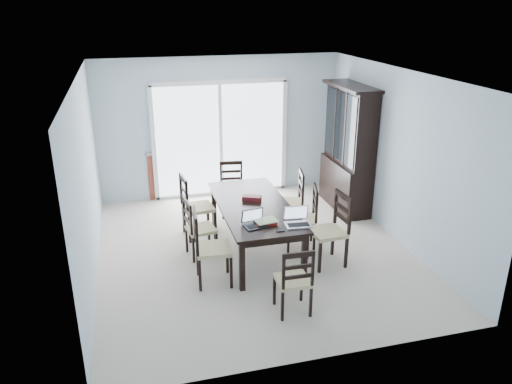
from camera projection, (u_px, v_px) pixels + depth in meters
floor at (254, 251)px, 7.47m from camera, size 5.00×5.00×0.00m
ceiling at (254, 75)px, 6.54m from camera, size 5.00×5.00×0.00m
back_wall at (220, 128)px, 9.26m from camera, size 4.50×0.02×2.60m
wall_left at (87, 183)px, 6.47m from camera, size 0.02×5.00×2.60m
wall_right at (398, 157)px, 7.54m from camera, size 0.02×5.00×2.60m
balcony at (213, 179)px, 10.65m from camera, size 4.50×2.00×0.10m
railing at (204, 140)px, 11.33m from camera, size 4.50×0.06×1.10m
dining_table at (254, 210)px, 7.23m from camera, size 1.00×2.20×0.75m
china_hutch at (348, 150)px, 8.70m from camera, size 0.50×1.38×2.20m
sliding_door at (221, 139)px, 9.32m from camera, size 2.52×0.05×2.18m
chair_left_near at (205, 240)px, 6.43m from camera, size 0.49×0.48×1.19m
chair_left_mid at (195, 222)px, 7.14m from camera, size 0.45×0.44×1.03m
chair_left_far at (192, 200)px, 7.71m from camera, size 0.50×0.49×1.18m
chair_right_near at (335, 222)px, 6.93m from camera, size 0.50×0.48×1.20m
chair_right_mid at (308, 211)px, 7.40m from camera, size 0.53×0.52×1.12m
chair_right_far at (294, 195)px, 7.96m from camera, size 0.53×0.52×1.15m
chair_end_near at (295, 275)px, 5.78m from camera, size 0.39×0.40×1.02m
chair_end_far at (232, 182)px, 8.65m from camera, size 0.45×0.46×1.06m
laptop_dark at (256, 223)px, 6.50m from camera, size 0.33×0.26×0.21m
laptop_silver at (298, 222)px, 6.52m from camera, size 0.36×0.27×0.23m
book_stack at (265, 222)px, 6.60m from camera, size 0.32×0.27×0.05m
cell_phone at (281, 231)px, 6.38m from camera, size 0.11×0.05×0.01m
game_box at (252, 198)px, 7.36m from camera, size 0.30×0.24×0.07m
hot_tub at (182, 160)px, 10.19m from camera, size 2.03×1.88×0.92m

